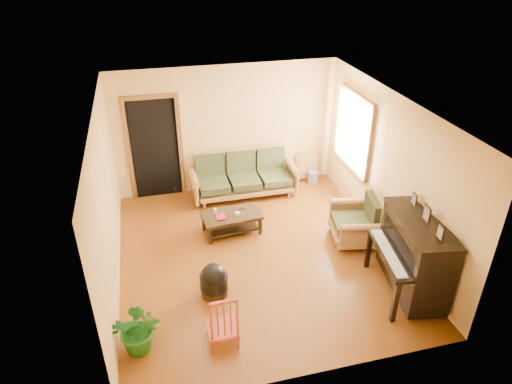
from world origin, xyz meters
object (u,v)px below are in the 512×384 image
object	(u,v)px
piano	(414,257)
potted_plant	(139,329)
sofa	(244,175)
coffee_table	(232,223)
red_chair	(222,317)
ceramic_crock	(313,178)
footstool	(214,284)
armchair	(354,218)

from	to	relation	value
piano	potted_plant	size ratio (longest dim) A/B	1.99
sofa	potted_plant	bearing A→B (deg)	-121.78
piano	coffee_table	bearing A→B (deg)	145.52
red_chair	potted_plant	xyz separation A→B (m)	(-1.05, 0.12, -0.06)
red_chair	ceramic_crock	bearing A→B (deg)	53.47
sofa	potted_plant	world-z (taller)	sofa
ceramic_crock	coffee_table	bearing A→B (deg)	-145.89
footstool	red_chair	xyz separation A→B (m)	(-0.04, -0.91, 0.22)
armchair	footstool	distance (m)	2.73
red_chair	potted_plant	bearing A→B (deg)	171.85
piano	footstool	world-z (taller)	piano
footstool	ceramic_crock	distance (m)	3.98
footstool	ceramic_crock	world-z (taller)	footstool
piano	red_chair	xyz separation A→B (m)	(-2.91, -0.29, -0.21)
footstool	red_chair	size ratio (longest dim) A/B	0.50
footstool	coffee_table	bearing A→B (deg)	69.46
footstool	potted_plant	bearing A→B (deg)	-144.12
armchair	piano	world-z (taller)	piano
piano	ceramic_crock	size ratio (longest dim) A/B	5.19
potted_plant	piano	bearing A→B (deg)	2.41
ceramic_crock	sofa	bearing A→B (deg)	-175.02
sofa	red_chair	bearing A→B (deg)	-107.54
sofa	ceramic_crock	xyz separation A→B (m)	(1.56, 0.14, -0.32)
armchair	red_chair	bearing A→B (deg)	-135.97
red_chair	sofa	bearing A→B (deg)	71.34
coffee_table	ceramic_crock	size ratio (longest dim) A/B	3.83
coffee_table	red_chair	bearing A→B (deg)	-104.23
potted_plant	red_chair	bearing A→B (deg)	-6.52
sofa	piano	xyz separation A→B (m)	(1.77, -3.45, 0.17)
sofa	piano	world-z (taller)	piano
armchair	piano	size ratio (longest dim) A/B	0.63
armchair	ceramic_crock	xyz separation A→B (m)	(0.06, 2.16, -0.31)
potted_plant	armchair	bearing A→B (deg)	23.30
coffee_table	armchair	size ratio (longest dim) A/B	1.17
sofa	potted_plant	xyz separation A→B (m)	(-2.20, -3.62, -0.10)
footstool	potted_plant	size ratio (longest dim) A/B	0.59
ceramic_crock	potted_plant	world-z (taller)	potted_plant
piano	footstool	bearing A→B (deg)	176.85
piano	ceramic_crock	world-z (taller)	piano
piano	footstool	distance (m)	2.97
red_chair	ceramic_crock	xyz separation A→B (m)	(2.70, 3.87, -0.28)
coffee_table	potted_plant	size ratio (longest dim) A/B	1.47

